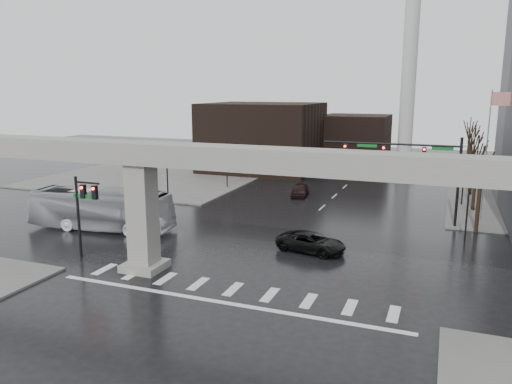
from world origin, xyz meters
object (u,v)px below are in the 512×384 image
Objects in this scene: pickup_truck at (311,242)px; far_car at (300,190)px; signal_mast_arm at (414,160)px; city_bus at (101,209)px.

far_car is (-6.35, 18.88, -0.02)m from pickup_truck.
signal_mast_arm reaches higher than far_car.
pickup_truck is at bearing -94.06° from city_bus.
signal_mast_arm is at bearing -71.02° from city_bus.
far_car is (12.37, 19.52, -1.09)m from city_bus.
pickup_truck is 1.26× the size of far_car.
far_car is at bearing -38.39° from city_bus.
signal_mast_arm is 13.75m from pickup_truck.
signal_mast_arm is at bearing -39.82° from far_car.
city_bus reaches higher than far_car.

